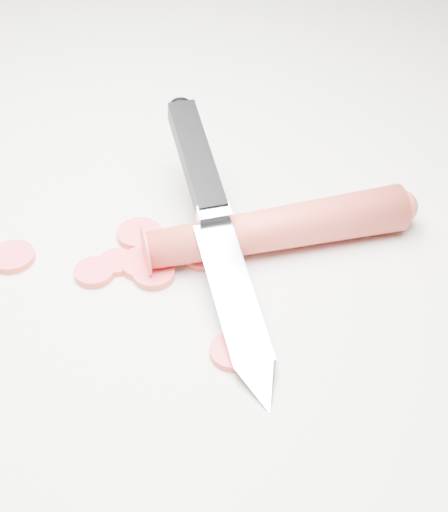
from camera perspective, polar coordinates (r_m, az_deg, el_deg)
The scene contains 11 objects.
ground at distance 0.61m, azimuth -3.36°, elevation 1.89°, with size 2.40×2.40×0.00m, color silver.
carrot at distance 0.58m, azimuth 4.31°, elevation 2.22°, with size 0.04×0.04×0.22m, color red.
carrot_slice_0 at distance 0.61m, azimuth -16.56°, elevation -0.07°, with size 0.04×0.04×0.01m, color #EF3C44.
carrot_slice_1 at distance 0.61m, azimuth -6.79°, elevation 1.74°, with size 0.04×0.04×0.01m, color #EF3C44.
carrot_slice_2 at distance 0.58m, azimuth -6.44°, elevation -0.60°, with size 0.04×0.04×0.01m, color #EF3C44.
carrot_slice_3 at distance 0.58m, azimuth -8.60°, elevation -0.51°, with size 0.03×0.03×0.01m, color #EF3C44.
carrot_slice_4 at distance 0.51m, azimuth 0.76°, elevation -7.62°, with size 0.03×0.03×0.01m, color #EF3C44.
carrot_slice_5 at distance 0.57m, azimuth -5.64°, elevation -1.44°, with size 0.03×0.03×0.01m, color #EF3C44.
carrot_slice_6 at distance 0.58m, azimuth -10.33°, elevation -1.30°, with size 0.03×0.03×0.01m, color #EF3C44.
carrot_slice_7 at distance 0.58m, azimuth -1.66°, elevation 0.11°, with size 0.04×0.04×0.01m, color #EF3C44.
kitchen_knife at distance 0.55m, azimuth -0.37°, elevation 2.14°, with size 0.24×0.22×0.08m, color silver, non-canonical shape.
Camera 1 is at (0.28, -0.37, 0.39)m, focal length 50.00 mm.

